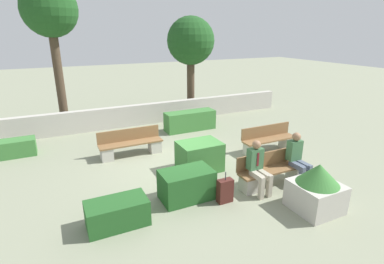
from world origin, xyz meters
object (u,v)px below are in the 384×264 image
at_px(person_seated_man, 258,165).
at_px(suitcase, 225,191).
at_px(bench_front, 273,172).
at_px(tree_leftmost, 50,13).
at_px(bench_left_side, 131,146).
at_px(bench_right_side, 269,142).
at_px(planter_corner_left, 317,188).
at_px(person_seated_woman, 297,155).
at_px(tree_center_left, 191,42).

bearing_deg(person_seated_man, suitcase, -175.83).
relative_size(bench_front, person_seated_man, 1.52).
height_order(suitcase, tree_leftmost, tree_leftmost).
xyz_separation_m(bench_left_side, bench_right_side, (4.27, -1.66, -0.00)).
distance_m(bench_right_side, suitcase, 3.66).
bearing_deg(person_seated_man, bench_front, 12.69).
distance_m(bench_left_side, planter_corner_left, 5.71).
bearing_deg(planter_corner_left, suitcase, 145.41).
relative_size(bench_left_side, tree_leftmost, 0.36).
distance_m(planter_corner_left, tree_leftmost, 11.01).
distance_m(bench_left_side, bench_right_side, 4.58).
xyz_separation_m(bench_right_side, person_seated_woman, (-0.75, -2.01, 0.42)).
height_order(bench_right_side, person_seated_woman, person_seated_woman).
distance_m(person_seated_man, person_seated_woman, 1.29).
height_order(bench_front, tree_leftmost, tree_leftmost).
distance_m(bench_front, bench_left_side, 4.54).
relative_size(person_seated_man, planter_corner_left, 1.20).
bearing_deg(tree_center_left, bench_right_side, -88.53).
relative_size(bench_right_side, person_seated_man, 1.47).
relative_size(bench_front, tree_center_left, 0.45).
height_order(tree_leftmost, tree_center_left, tree_leftmost).
distance_m(person_seated_woman, tree_center_left, 8.23).
xyz_separation_m(person_seated_woman, planter_corner_left, (-0.59, -1.22, -0.20)).
bearing_deg(person_seated_woman, bench_front, 168.20).
xyz_separation_m(bench_left_side, person_seated_man, (2.23, -3.67, 0.41)).
height_order(bench_front, bench_left_side, same).
bearing_deg(bench_front, bench_left_side, 128.98).
relative_size(person_seated_woman, planter_corner_left, 1.21).
distance_m(bench_front, tree_leftmost, 9.96).
distance_m(bench_left_side, person_seated_man, 4.32).
xyz_separation_m(bench_left_side, tree_center_left, (4.12, 4.11, 3.03)).
bearing_deg(bench_right_side, person_seated_woman, -106.53).
xyz_separation_m(suitcase, tree_center_left, (2.86, 7.85, 3.07)).
xyz_separation_m(bench_left_side, tree_leftmost, (-1.71, 4.27, 4.18)).
height_order(bench_left_side, tree_leftmost, tree_leftmost).
height_order(planter_corner_left, suitcase, planter_corner_left).
xyz_separation_m(person_seated_man, tree_leftmost, (-3.94, 7.94, 3.78)).
bearing_deg(bench_left_side, tree_leftmost, 117.31).
bearing_deg(tree_leftmost, planter_corner_left, -63.16).
height_order(bench_right_side, planter_corner_left, planter_corner_left).
height_order(bench_left_side, person_seated_man, person_seated_man).
bearing_deg(suitcase, person_seated_man, 4.17).
height_order(bench_left_side, tree_center_left, tree_center_left).
relative_size(person_seated_man, person_seated_woman, 0.99).
bearing_deg(suitcase, tree_center_left, 69.96).
distance_m(bench_left_side, tree_center_left, 6.56).
height_order(person_seated_man, planter_corner_left, person_seated_man).
xyz_separation_m(person_seated_man, person_seated_woman, (1.29, 0.00, 0.01)).
relative_size(bench_left_side, person_seated_woman, 1.51).
relative_size(suitcase, tree_center_left, 0.17).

